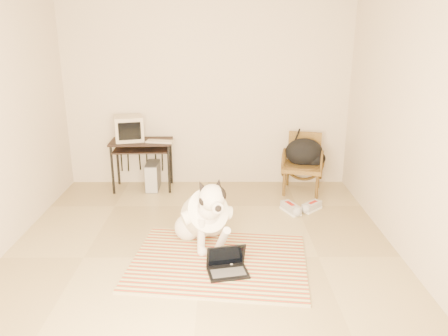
{
  "coord_description": "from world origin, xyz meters",
  "views": [
    {
      "loc": [
        0.21,
        -3.88,
        2.18
      ],
      "look_at": [
        0.23,
        0.27,
        0.85
      ],
      "focal_mm": 35.0,
      "sensor_mm": 36.0,
      "label": 1
    }
  ],
  "objects_px": {
    "dog": "(204,216)",
    "computer_desk": "(141,148)",
    "rattan_chair": "(303,163)",
    "backpack": "(306,153)",
    "laptop": "(227,266)",
    "pc_tower": "(153,176)",
    "crt_monitor": "(129,128)"
  },
  "relations": [
    {
      "from": "dog",
      "to": "computer_desk",
      "type": "relative_size",
      "value": 1.21
    },
    {
      "from": "rattan_chair",
      "to": "backpack",
      "type": "height_order",
      "value": "rattan_chair"
    },
    {
      "from": "dog",
      "to": "laptop",
      "type": "relative_size",
      "value": 2.53
    },
    {
      "from": "laptop",
      "to": "computer_desk",
      "type": "relative_size",
      "value": 0.48
    },
    {
      "from": "pc_tower",
      "to": "backpack",
      "type": "distance_m",
      "value": 2.16
    },
    {
      "from": "crt_monitor",
      "to": "pc_tower",
      "type": "height_order",
      "value": "crt_monitor"
    },
    {
      "from": "laptop",
      "to": "rattan_chair",
      "type": "bearing_deg",
      "value": 63.92
    },
    {
      "from": "dog",
      "to": "computer_desk",
      "type": "height_order",
      "value": "dog"
    },
    {
      "from": "crt_monitor",
      "to": "pc_tower",
      "type": "bearing_deg",
      "value": -7.01
    },
    {
      "from": "dog",
      "to": "pc_tower",
      "type": "bearing_deg",
      "value": 115.03
    },
    {
      "from": "pc_tower",
      "to": "backpack",
      "type": "xyz_separation_m",
      "value": [
        2.13,
        -0.07,
        0.35
      ]
    },
    {
      "from": "computer_desk",
      "to": "pc_tower",
      "type": "distance_m",
      "value": 0.44
    },
    {
      "from": "computer_desk",
      "to": "rattan_chair",
      "type": "bearing_deg",
      "value": -2.21
    },
    {
      "from": "laptop",
      "to": "backpack",
      "type": "bearing_deg",
      "value": 63.27
    },
    {
      "from": "crt_monitor",
      "to": "rattan_chair",
      "type": "distance_m",
      "value": 2.45
    },
    {
      "from": "dog",
      "to": "pc_tower",
      "type": "height_order",
      "value": "dog"
    },
    {
      "from": "dog",
      "to": "backpack",
      "type": "bearing_deg",
      "value": 50.51
    },
    {
      "from": "rattan_chair",
      "to": "laptop",
      "type": "bearing_deg",
      "value": -116.08
    },
    {
      "from": "computer_desk",
      "to": "backpack",
      "type": "relative_size",
      "value": 1.56
    },
    {
      "from": "dog",
      "to": "laptop",
      "type": "distance_m",
      "value": 0.67
    },
    {
      "from": "computer_desk",
      "to": "rattan_chair",
      "type": "relative_size",
      "value": 1.07
    },
    {
      "from": "computer_desk",
      "to": "crt_monitor",
      "type": "xyz_separation_m",
      "value": [
        -0.16,
        0.03,
        0.27
      ]
    },
    {
      "from": "laptop",
      "to": "crt_monitor",
      "type": "xyz_separation_m",
      "value": [
        -1.33,
        2.31,
        0.79
      ]
    },
    {
      "from": "crt_monitor",
      "to": "backpack",
      "type": "bearing_deg",
      "value": -2.6
    },
    {
      "from": "dog",
      "to": "rattan_chair",
      "type": "bearing_deg",
      "value": 51.13
    },
    {
      "from": "crt_monitor",
      "to": "pc_tower",
      "type": "distance_m",
      "value": 0.74
    },
    {
      "from": "pc_tower",
      "to": "rattan_chair",
      "type": "height_order",
      "value": "rattan_chair"
    },
    {
      "from": "dog",
      "to": "crt_monitor",
      "type": "xyz_separation_m",
      "value": [
        -1.1,
        1.74,
        0.54
      ]
    },
    {
      "from": "computer_desk",
      "to": "rattan_chair",
      "type": "xyz_separation_m",
      "value": [
        2.24,
        -0.09,
        -0.2
      ]
    },
    {
      "from": "pc_tower",
      "to": "rattan_chair",
      "type": "bearing_deg",
      "value": -2.17
    },
    {
      "from": "pc_tower",
      "to": "rattan_chair",
      "type": "relative_size",
      "value": 0.51
    },
    {
      "from": "crt_monitor",
      "to": "rattan_chair",
      "type": "relative_size",
      "value": 0.57
    }
  ]
}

